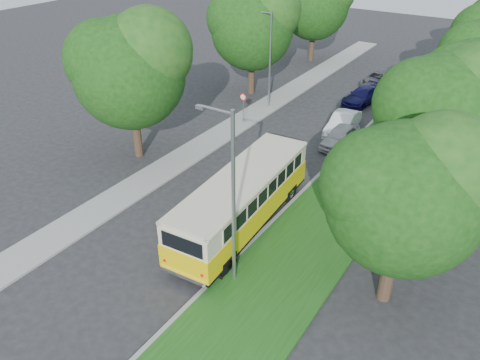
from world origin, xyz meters
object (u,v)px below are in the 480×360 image
Objects in this scene: vintage_bus at (242,201)px; car_silver at (340,136)px; car_grey at (378,79)px; car_white at (343,123)px; lamppost_far at (269,57)px; car_blue at (363,96)px; lamppost_near at (231,196)px.

vintage_bus is 11.54m from car_silver.
car_white is at bearing -80.38° from car_grey.
car_white reaches higher than car_silver.
lamppost_far is 8.67m from car_blue.
car_silver is at bearing 94.59° from lamppost_near.
car_white is 0.96× the size of car_blue.
car_white is at bearing 87.18° from vintage_bus.
car_silver is (7.70, -3.47, -3.43)m from lamppost_far.
lamppost_far is 12.03m from car_grey.
car_grey is (-0.41, 4.97, -0.04)m from car_blue.
car_silver is at bearing 83.88° from vintage_bus.
vintage_bus is at bearing 116.49° from lamppost_near.
vintage_bus reaches higher than car_blue.
car_blue is at bearing -81.82° from car_grey.
lamppost_near is at bearing -72.72° from car_blue.
car_blue is at bearing 101.65° from car_silver.
car_blue is 4.99m from car_grey.
car_silver is 0.92× the size of car_white.
car_silver is 8.57m from car_blue.
lamppost_near reaches higher than car_grey.
car_white is (7.02, -1.40, -3.40)m from lamppost_far.
car_silver is (-1.21, 15.03, -3.69)m from lamppost_near.
lamppost_far reaches higher than car_white.
car_grey is at bearing 92.46° from car_white.
car_silver is (0.55, 11.50, -0.84)m from vintage_bus.
car_white is (-0.13, 13.57, -0.81)m from vintage_bus.
car_white is at bearing -11.28° from lamppost_far.
vintage_bus reaches higher than car_grey.
lamppost_near is 1.07× the size of lamppost_far.
lamppost_near is 1.84× the size of car_white.
car_silver is 0.90× the size of car_grey.
car_silver is at bearing -78.44° from car_grey.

